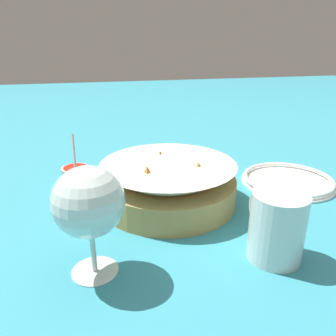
% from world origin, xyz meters
% --- Properties ---
extents(ground_plane, '(4.00, 4.00, 0.00)m').
position_xyz_m(ground_plane, '(0.00, 0.00, 0.00)').
color(ground_plane, teal).
extents(food_basket, '(0.25, 0.25, 0.09)m').
position_xyz_m(food_basket, '(0.01, 0.01, 0.03)').
color(food_basket, '#B2894C').
rests_on(food_basket, ground_plane).
extents(sauce_cup, '(0.07, 0.06, 0.10)m').
position_xyz_m(sauce_cup, '(0.15, 0.18, 0.02)').
color(sauce_cup, '#B7B7BC').
rests_on(sauce_cup, ground_plane).
extents(wine_glass, '(0.09, 0.09, 0.15)m').
position_xyz_m(wine_glass, '(-0.16, 0.15, 0.10)').
color(wine_glass, silver).
rests_on(wine_glass, ground_plane).
extents(beer_mug, '(0.11, 0.08, 0.10)m').
position_xyz_m(beer_mug, '(-0.19, -0.09, 0.05)').
color(beer_mug, silver).
rests_on(beer_mug, ground_plane).
extents(side_plate, '(0.19, 0.19, 0.01)m').
position_xyz_m(side_plate, '(0.03, -0.26, 0.01)').
color(side_plate, white).
rests_on(side_plate, ground_plane).
extents(napkin, '(0.15, 0.10, 0.01)m').
position_xyz_m(napkin, '(0.25, -0.06, 0.00)').
color(napkin, white).
rests_on(napkin, ground_plane).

